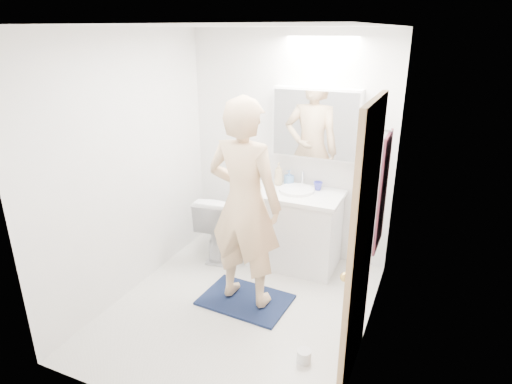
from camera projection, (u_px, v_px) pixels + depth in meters
The scene contains 23 objects.
floor at pixel (240, 308), 3.93m from camera, with size 2.50×2.50×0.00m, color silver.
ceiling at pixel (236, 26), 3.08m from camera, with size 2.50×2.50×0.00m, color white.
wall_back at pixel (289, 148), 4.57m from camera, with size 2.50×2.50×0.00m, color white.
wall_front at pixel (141, 251), 2.43m from camera, with size 2.50×2.50×0.00m, color white.
wall_left at pixel (129, 168), 3.92m from camera, with size 2.50×2.50×0.00m, color white.
wall_right at pixel (376, 204), 3.09m from camera, with size 2.50×2.50×0.00m, color white.
vanity_cabinet at pixel (294, 230), 4.55m from camera, with size 0.90×0.55×0.78m, color white.
countertop at pixel (296, 194), 4.40m from camera, with size 0.95×0.58×0.04m, color white.
sink_basin at pixel (297, 190), 4.42m from camera, with size 0.36×0.36×0.03m, color white.
faucet at pixel (303, 179), 4.56m from camera, with size 0.02×0.02×0.16m, color silver.
medicine_cabinet at pixel (316, 123), 4.29m from camera, with size 0.88×0.14×0.70m, color white.
mirror_panel at pixel (314, 125), 4.23m from camera, with size 0.84×0.01×0.66m, color silver.
toilet at pixel (222, 224), 4.76m from camera, with size 0.41×0.72×0.73m, color white.
bath_rug at pixel (245, 300), 4.02m from camera, with size 0.80×0.55×0.02m, color #121D3B.
person at pixel (244, 204), 3.68m from camera, with size 0.68×0.44×1.86m, color #DCB484.
door at pixel (361, 250), 2.87m from camera, with size 0.04×0.80×2.00m, color tan.
door_knob at pixel (345, 277), 2.64m from camera, with size 0.06×0.06×0.06m, color gold.
towel at pixel (383, 192), 3.60m from camera, with size 0.02×0.42×1.00m, color #121639.
towel_hook at pixel (388, 131), 3.43m from camera, with size 0.02×0.02×0.07m, color silver.
soap_bottle_a at pixel (279, 174), 4.57m from camera, with size 0.09×0.09×0.24m, color tan.
soap_bottle_b at pixel (289, 178), 4.57m from camera, with size 0.07×0.08×0.17m, color #5F90CD.
toothbrush_cup at pixel (318, 186), 4.45m from camera, with size 0.09×0.09×0.09m, color #3C3FB5.
toilet_paper_roll at pixel (304, 356), 3.27m from camera, with size 0.11×0.11×0.10m, color silver.
Camera 1 is at (1.46, -2.97, 2.37)m, focal length 30.24 mm.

